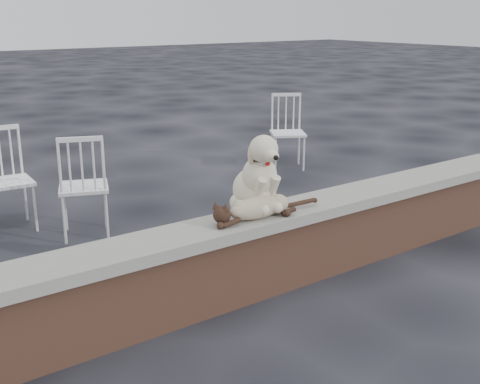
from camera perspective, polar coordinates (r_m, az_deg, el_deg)
ground at (r=4.35m, az=-0.03°, el=-9.82°), size 60.00×60.00×0.00m
brick_wall at (r=4.24m, az=-0.04°, el=-6.80°), size 6.00×0.30×0.50m
capstone at (r=4.14m, az=-0.04°, el=-3.11°), size 6.20×0.40×0.08m
dog at (r=4.23m, az=1.37°, el=1.97°), size 0.43×0.54×0.58m
cat at (r=4.12m, az=1.74°, el=-1.31°), size 1.06×0.37×0.18m
chair_b at (r=5.88m, az=-21.12°, el=1.04°), size 0.60×0.60×0.94m
chair_d at (r=7.75m, az=4.55°, el=5.67°), size 0.77×0.77×0.94m
chair_c at (r=5.51m, az=-14.56°, el=0.64°), size 0.73×0.73×0.94m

